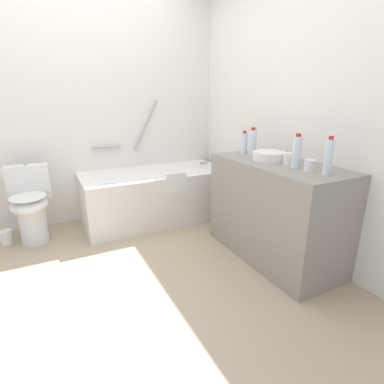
# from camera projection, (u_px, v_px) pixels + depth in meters

# --- Properties ---
(ground_plane) EXTENTS (4.16, 4.16, 0.00)m
(ground_plane) POSITION_uv_depth(u_px,v_px,m) (116.00, 279.00, 2.29)
(ground_plane) COLOR tan
(wall_back_tiled) EXTENTS (3.56, 0.10, 2.51)m
(wall_back_tiled) POSITION_uv_depth(u_px,v_px,m) (75.00, 105.00, 3.10)
(wall_back_tiled) COLOR white
(wall_back_tiled) RESTS_ON ground_plane
(wall_right_mirror) EXTENTS (0.10, 3.10, 2.51)m
(wall_right_mirror) POSITION_uv_depth(u_px,v_px,m) (291.00, 106.00, 2.62)
(wall_right_mirror) COLOR white
(wall_right_mirror) RESTS_ON ground_plane
(bathtub) EXTENTS (1.57, 0.72, 1.30)m
(bathtub) POSITION_uv_depth(u_px,v_px,m) (156.00, 194.00, 3.35)
(bathtub) COLOR white
(bathtub) RESTS_ON ground_plane
(toilet) EXTENTS (0.38, 0.51, 0.73)m
(toilet) POSITION_uv_depth(u_px,v_px,m) (31.00, 204.00, 2.80)
(toilet) COLOR white
(toilet) RESTS_ON ground_plane
(vanity_counter) EXTENTS (0.55, 1.18, 0.83)m
(vanity_counter) POSITION_uv_depth(u_px,v_px,m) (275.00, 211.00, 2.52)
(vanity_counter) COLOR gray
(vanity_counter) RESTS_ON ground_plane
(sink_basin) EXTENTS (0.28, 0.28, 0.07)m
(sink_basin) POSITION_uv_depth(u_px,v_px,m) (270.00, 156.00, 2.47)
(sink_basin) COLOR white
(sink_basin) RESTS_ON vanity_counter
(sink_faucet) EXTENTS (0.11, 0.15, 0.07)m
(sink_faucet) POSITION_uv_depth(u_px,v_px,m) (285.00, 154.00, 2.55)
(sink_faucet) COLOR silver
(sink_faucet) RESTS_ON vanity_counter
(water_bottle_0) EXTENTS (0.06, 0.06, 0.26)m
(water_bottle_0) POSITION_uv_depth(u_px,v_px,m) (329.00, 157.00, 1.97)
(water_bottle_0) COLOR silver
(water_bottle_0) RESTS_ON vanity_counter
(water_bottle_1) EXTENTS (0.07, 0.07, 0.24)m
(water_bottle_1) POSITION_uv_depth(u_px,v_px,m) (253.00, 142.00, 2.69)
(water_bottle_1) COLOR silver
(water_bottle_1) RESTS_ON vanity_counter
(water_bottle_2) EXTENTS (0.06, 0.06, 0.21)m
(water_bottle_2) POSITION_uv_depth(u_px,v_px,m) (244.00, 143.00, 2.76)
(water_bottle_2) COLOR silver
(water_bottle_2) RESTS_ON vanity_counter
(water_bottle_3) EXTENTS (0.07, 0.07, 0.25)m
(water_bottle_3) POSITION_uv_depth(u_px,v_px,m) (297.00, 152.00, 2.18)
(water_bottle_3) COLOR silver
(water_bottle_3) RESTS_ON vanity_counter
(drinking_glass_0) EXTENTS (0.07, 0.07, 0.08)m
(drinking_glass_0) POSITION_uv_depth(u_px,v_px,m) (309.00, 165.00, 2.10)
(drinking_glass_0) COLOR white
(drinking_glass_0) RESTS_ON vanity_counter
(drinking_glass_1) EXTENTS (0.07, 0.07, 0.09)m
(drinking_glass_1) POSITION_uv_depth(u_px,v_px,m) (288.00, 159.00, 2.31)
(drinking_glass_1) COLOR white
(drinking_glass_1) RESTS_ON vanity_counter
(toilet_paper_roll) EXTENTS (0.11, 0.11, 0.13)m
(toilet_paper_roll) POSITION_uv_depth(u_px,v_px,m) (6.00, 237.00, 2.84)
(toilet_paper_roll) COLOR white
(toilet_paper_roll) RESTS_ON ground_plane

